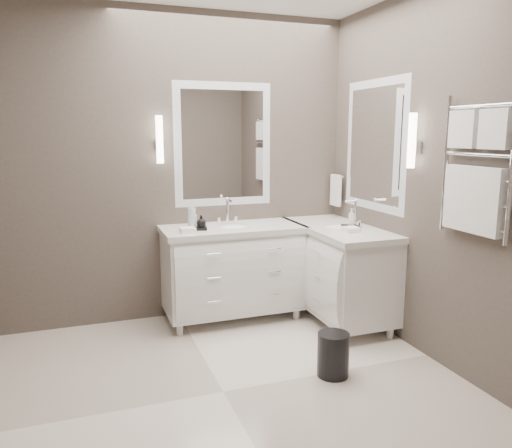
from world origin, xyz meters
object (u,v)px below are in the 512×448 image
object	(u,v)px
towel_ladder	(475,176)
waste_bin	(333,355)
vanity_back	(233,266)
vanity_right	(338,267)

from	to	relation	value
towel_ladder	waste_bin	xyz separation A→B (m)	(-0.77, 0.36, -1.24)
vanity_back	vanity_right	world-z (taller)	same
vanity_back	vanity_right	xyz separation A→B (m)	(0.88, -0.33, 0.00)
towel_ladder	waste_bin	size ratio (longest dim) A/B	2.93
vanity_right	towel_ladder	world-z (taller)	towel_ladder
vanity_right	waste_bin	distance (m)	1.14
vanity_right	towel_ladder	size ratio (longest dim) A/B	1.38
waste_bin	towel_ladder	bearing A→B (deg)	-24.96
vanity_right	towel_ladder	bearing A→B (deg)	-80.16
vanity_back	waste_bin	xyz separation A→B (m)	(0.33, -1.27, -0.33)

